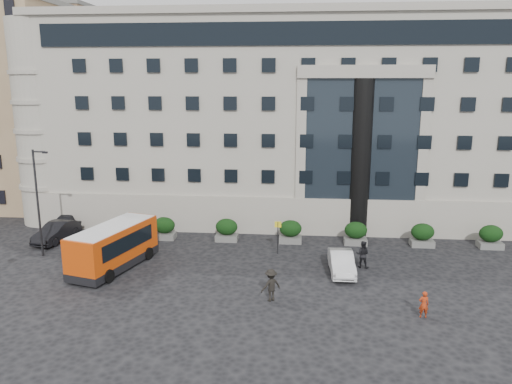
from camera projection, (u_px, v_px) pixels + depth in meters
ground at (192, 276)px, 33.37m from camera, size 120.00×120.00×0.00m
civic_building at (291, 118)px, 52.27m from camera, size 44.00×24.00×18.00m
entrance_column at (360, 159)px, 40.93m from camera, size 1.80×1.80×13.00m
apartment_near at (6, 108)px, 52.69m from camera, size 14.00×14.00×20.00m
apartment_far at (59, 94)px, 70.22m from camera, size 13.00×13.00×22.00m
hedge_a at (164, 228)px, 41.10m from camera, size 1.80×1.26×1.84m
hedge_b at (227, 230)px, 40.65m from camera, size 1.80×1.26×1.84m
hedge_c at (290, 231)px, 40.20m from camera, size 1.80×1.26×1.84m
hedge_d at (356, 233)px, 39.75m from camera, size 1.80×1.26×1.84m
hedge_e at (422, 235)px, 39.30m from camera, size 1.80×1.26×1.84m
hedge_f at (491, 237)px, 38.85m from camera, size 1.80×1.26×1.84m
street_lamp at (38, 199)px, 36.36m from camera, size 1.16×0.18×8.00m
bus_stop_sign at (278, 232)px, 37.38m from camera, size 0.50×0.08×2.52m
minibus at (114, 245)px, 34.50m from camera, size 4.42×7.71×3.04m
red_truck at (90, 194)px, 50.26m from camera, size 3.88×6.35×3.19m
parked_car_b at (57, 232)px, 40.56m from camera, size 2.31×4.93×1.56m
parked_car_c at (65, 223)px, 43.41m from camera, size 2.46×4.75×1.31m
parked_car_d at (98, 215)px, 46.16m from camera, size 2.67×4.65×1.22m
white_taxi at (342, 263)px, 33.86m from camera, size 1.70×4.49×1.46m
pedestrian_a at (424, 304)px, 27.45m from camera, size 0.57×0.38×1.53m
pedestrian_b at (363, 254)px, 34.76m from camera, size 1.10×0.95×1.93m
pedestrian_c at (271, 285)px, 29.48m from camera, size 1.47×1.33×1.98m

